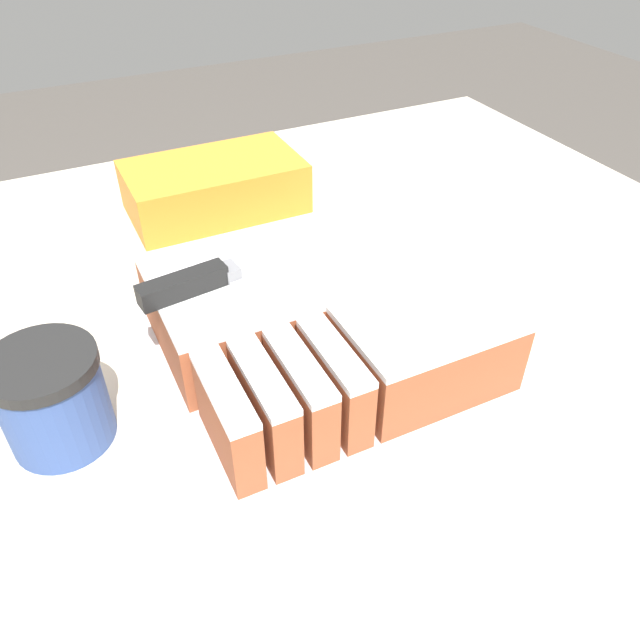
{
  "coord_description": "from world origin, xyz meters",
  "views": [
    {
      "loc": [
        -0.18,
        -0.53,
        1.35
      ],
      "look_at": [
        0.04,
        -0.07,
        0.93
      ],
      "focal_mm": 35.0,
      "sensor_mm": 36.0,
      "label": 1
    }
  ],
  "objects_px": {
    "cake_board": "(320,351)",
    "coffee_cup": "(53,399)",
    "cake": "(322,316)",
    "storage_box": "(215,187)",
    "knife": "(210,277)"
  },
  "relations": [
    {
      "from": "cake_board",
      "to": "coffee_cup",
      "type": "xyz_separation_m",
      "value": [
        -0.27,
        0.0,
        0.05
      ]
    },
    {
      "from": "cake_board",
      "to": "coffee_cup",
      "type": "distance_m",
      "value": 0.28
    },
    {
      "from": "cake",
      "to": "cake_board",
      "type": "bearing_deg",
      "value": -136.32
    },
    {
      "from": "cake_board",
      "to": "storage_box",
      "type": "distance_m",
      "value": 0.37
    },
    {
      "from": "cake_board",
      "to": "knife",
      "type": "distance_m",
      "value": 0.15
    },
    {
      "from": "cake_board",
      "to": "cake",
      "type": "bearing_deg",
      "value": 43.68
    },
    {
      "from": "storage_box",
      "to": "cake_board",
      "type": "bearing_deg",
      "value": -90.79
    },
    {
      "from": "cake_board",
      "to": "storage_box",
      "type": "relative_size",
      "value": 1.5
    },
    {
      "from": "cake",
      "to": "coffee_cup",
      "type": "height_order",
      "value": "coffee_cup"
    },
    {
      "from": "coffee_cup",
      "to": "knife",
      "type": "bearing_deg",
      "value": 17.57
    },
    {
      "from": "knife",
      "to": "cake",
      "type": "bearing_deg",
      "value": -33.63
    },
    {
      "from": "cake_board",
      "to": "cake",
      "type": "relative_size",
      "value": 1.21
    },
    {
      "from": "cake",
      "to": "coffee_cup",
      "type": "distance_m",
      "value": 0.28
    },
    {
      "from": "cake",
      "to": "knife",
      "type": "relative_size",
      "value": 1.19
    },
    {
      "from": "cake_board",
      "to": "coffee_cup",
      "type": "relative_size",
      "value": 3.81
    }
  ]
}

